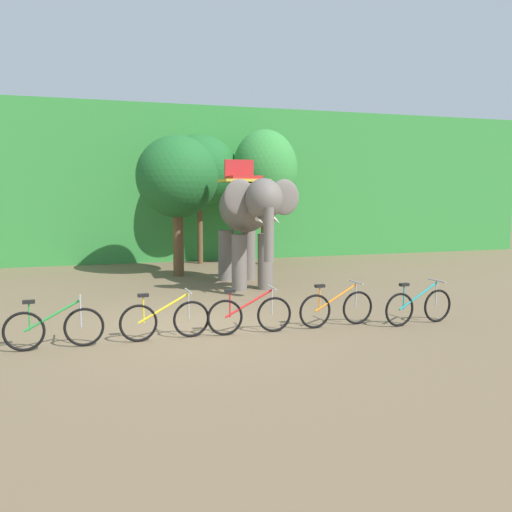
# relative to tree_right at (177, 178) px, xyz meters

# --- Properties ---
(ground_plane) EXTENTS (80.00, 80.00, 0.00)m
(ground_plane) POSITION_rel_tree_right_xyz_m (-0.86, -6.93, -3.27)
(ground_plane) COLOR brown
(foliage_hedge) EXTENTS (36.00, 6.00, 6.27)m
(foliage_hedge) POSITION_rel_tree_right_xyz_m (-0.86, 6.76, -0.14)
(foliage_hedge) COLOR #338438
(foliage_hedge) RESTS_ON ground
(tree_right) EXTENTS (2.70, 2.70, 4.65)m
(tree_right) POSITION_rel_tree_right_xyz_m (0.00, 0.00, 0.00)
(tree_right) COLOR brown
(tree_right) RESTS_ON ground
(tree_left) EXTENTS (3.01, 3.01, 5.00)m
(tree_left) POSITION_rel_tree_right_xyz_m (1.31, 2.87, 0.34)
(tree_left) COLOR brown
(tree_left) RESTS_ON ground
(tree_center_right) EXTENTS (2.50, 2.50, 5.17)m
(tree_center_right) POSITION_rel_tree_right_xyz_m (3.67, 1.92, 0.34)
(tree_center_right) COLOR brown
(tree_center_right) RESTS_ON ground
(elephant) EXTENTS (2.08, 4.15, 3.78)m
(elephant) POSITION_rel_tree_right_xyz_m (1.62, -2.67, -1.07)
(elephant) COLOR #665E56
(elephant) RESTS_ON ground
(bike_green) EXTENTS (1.71, 0.52, 0.92)m
(bike_green) POSITION_rel_tree_right_xyz_m (-3.46, -7.84, -2.89)
(bike_green) COLOR black
(bike_green) RESTS_ON ground
(bike_yellow) EXTENTS (1.71, 0.52, 0.92)m
(bike_yellow) POSITION_rel_tree_right_xyz_m (-1.50, -7.81, -2.89)
(bike_yellow) COLOR black
(bike_yellow) RESTS_ON ground
(bike_red) EXTENTS (1.71, 0.52, 0.92)m
(bike_red) POSITION_rel_tree_right_xyz_m (0.14, -7.88, -2.89)
(bike_red) COLOR black
(bike_red) RESTS_ON ground
(bike_orange) EXTENTS (1.71, 0.52, 0.92)m
(bike_orange) POSITION_rel_tree_right_xyz_m (2.03, -7.85, -2.89)
(bike_orange) COLOR black
(bike_orange) RESTS_ON ground
(bike_teal) EXTENTS (1.71, 0.52, 0.92)m
(bike_teal) POSITION_rel_tree_right_xyz_m (3.77, -8.20, -2.89)
(bike_teal) COLOR black
(bike_teal) RESTS_ON ground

